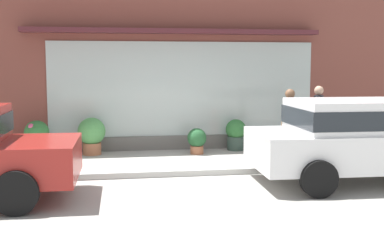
% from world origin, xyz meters
% --- Properties ---
extents(ground_plane, '(60.00, 60.00, 0.00)m').
position_xyz_m(ground_plane, '(0.00, 0.00, 0.00)').
color(ground_plane, '#9E9B93').
extents(curb_strip, '(14.00, 0.24, 0.12)m').
position_xyz_m(curb_strip, '(0.00, -0.20, 0.06)').
color(curb_strip, '#B2B2AD').
rests_on(curb_strip, ground_plane).
extents(storefront, '(14.00, 0.81, 5.06)m').
position_xyz_m(storefront, '(0.01, 3.19, 2.48)').
color(storefront, brown).
rests_on(storefront, ground_plane).
extents(fire_hydrant, '(0.40, 0.36, 0.82)m').
position_xyz_m(fire_hydrant, '(1.65, 0.51, 0.42)').
color(fire_hydrant, red).
rests_on(fire_hydrant, ground_plane).
extents(pedestrian_with_handbag, '(0.22, 0.63, 1.67)m').
position_xyz_m(pedestrian_with_handbag, '(2.41, 0.92, 0.97)').
color(pedestrian_with_handbag, brown).
rests_on(pedestrian_with_handbag, ground_plane).
extents(pedestrian_passerby, '(0.33, 0.43, 1.70)m').
position_xyz_m(pedestrian_passerby, '(3.43, 1.66, 1.00)').
color(pedestrian_passerby, '#475675').
rests_on(pedestrian_passerby, ground_plane).
extents(parked_car_white, '(4.47, 2.18, 1.57)m').
position_xyz_m(parked_car_white, '(3.08, -1.32, 0.89)').
color(parked_car_white, white).
rests_on(parked_car_white, ground_plane).
extents(potted_plant_corner_tall, '(0.68, 0.68, 0.92)m').
position_xyz_m(potted_plant_corner_tall, '(-2.11, 2.51, 0.51)').
color(potted_plant_corner_tall, '#9E6042').
rests_on(potted_plant_corner_tall, ground_plane).
extents(potted_plant_window_left, '(0.53, 0.53, 0.81)m').
position_xyz_m(potted_plant_window_left, '(1.57, 2.57, 0.43)').
color(potted_plant_window_left, '#33473D').
rests_on(potted_plant_window_left, ground_plane).
extents(potted_plant_near_hydrant, '(0.48, 0.48, 0.65)m').
position_xyz_m(potted_plant_near_hydrant, '(0.47, 2.18, 0.36)').
color(potted_plant_near_hydrant, '#9E6042').
rests_on(potted_plant_near_hydrant, ground_plane).
extents(potted_plant_window_center, '(0.60, 0.60, 0.88)m').
position_xyz_m(potted_plant_window_center, '(-3.42, 2.45, 0.47)').
color(potted_plant_window_center, '#33473D').
rests_on(potted_plant_window_center, ground_plane).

